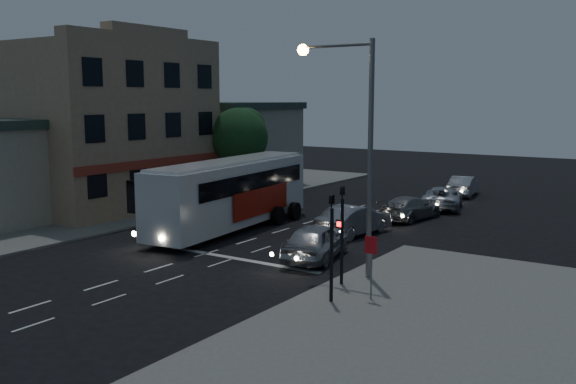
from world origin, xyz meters
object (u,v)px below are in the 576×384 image
Objects in this scene: tour_bus at (231,192)px; traffic_signal_main at (342,223)px; car_extra at (464,186)px; streetlight at (355,131)px; street_tree at (239,135)px; car_sedan_a at (354,220)px; car_sedan_c at (442,198)px; traffic_signal_side at (332,235)px; car_sedan_b at (410,208)px; regulatory_sign at (371,257)px; car_suv at (316,241)px.

traffic_signal_main is (9.96, -6.01, 0.40)m from tour_bus.
traffic_signal_main is at bearing 90.64° from car_extra.
streetlight reaches higher than street_tree.
car_sedan_a is 0.94× the size of car_sedan_c.
car_sedan_b is at bearing 103.67° from traffic_signal_side.
car_sedan_c is at bearing 54.99° from tour_bus.
car_sedan_a is 13.77m from street_tree.
car_sedan_a is 9.32m from streetlight.
regulatory_sign is at bearing 87.62° from car_sedan_c.
streetlight is at bearing -39.51° from street_tree.
car_extra is 23.90m from streetlight.
regulatory_sign is at bearing 94.02° from car_extra.
traffic_signal_side reaches higher than car_sedan_b.
car_sedan_c is 2.28× the size of regulatory_sign.
streetlight is at bearing -31.11° from tour_bus.
street_tree reaches higher than car_sedan_a.
car_extra is (-0.36, 10.62, 0.04)m from car_sedan_b.
car_sedan_c is 18.91m from traffic_signal_main.
traffic_signal_main is (3.89, -8.42, 1.64)m from car_sedan_a.
car_extra is 0.70× the size of street_tree.
car_sedan_b is 16.48m from traffic_signal_side.
car_suv is 1.00× the size of car_sedan_a.
street_tree reaches higher than car_suv.
car_suv is 10.92m from car_sedan_b.
car_sedan_a is 16.15m from car_extra.
car_sedan_c is at bearing 100.00° from traffic_signal_side.
car_sedan_b is at bearing 102.81° from traffic_signal_main.
car_sedan_c is (0.00, 15.58, -0.11)m from car_suv.
regulatory_sign is 0.35× the size of street_tree.
street_tree is at bearing 119.51° from tour_bus.
tour_bus is 13.33m from traffic_signal_side.
car_sedan_a is 11.49m from traffic_signal_side.
car_sedan_b is 1.14× the size of traffic_signal_main.
car_sedan_b is 0.52× the size of streetlight.
traffic_signal_side is 1.86× the size of regulatory_sign.
car_sedan_a is at bearing 114.80° from traffic_signal_main.
tour_bus reaches higher than car_extra.
traffic_signal_side reaches higher than car_extra.
traffic_signal_side reaches higher than tour_bus.
car_suv is 15.58m from car_sedan_c.
traffic_signal_side is at bearing -136.08° from regulatory_sign.
car_sedan_c is 20.18m from regulatory_sign.
tour_bus is at bearing 154.72° from streetlight.
regulatory_sign is (1.00, 0.96, -0.82)m from traffic_signal_side.
tour_bus is 14.49m from car_sedan_c.
streetlight is (3.64, -7.00, 4.96)m from car_sedan_a.
car_sedan_b is at bearing -90.57° from car_sedan_a.
car_sedan_b is 1.07× the size of car_extra.
tour_bus is 10.53m from car_sedan_b.
car_suv is (7.03, -2.98, -1.21)m from tour_bus.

